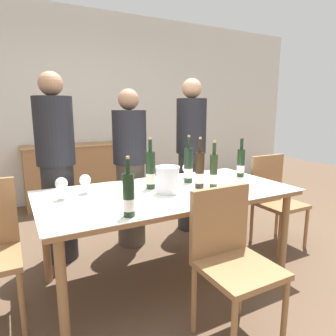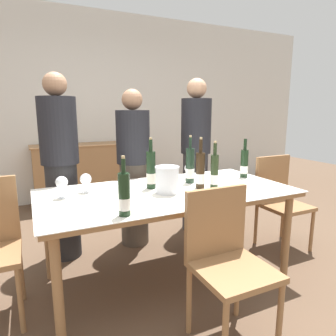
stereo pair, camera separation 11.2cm
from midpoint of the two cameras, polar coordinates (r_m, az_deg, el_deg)
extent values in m
plane|color=brown|center=(2.66, 1.28, -19.97)|extent=(12.00, 12.00, 0.00)
cube|color=silver|center=(4.80, -13.26, 11.20)|extent=(8.00, 0.10, 2.80)
cube|color=#996B42|center=(4.58, -13.75, -1.06)|extent=(1.58, 0.44, 0.86)
cube|color=#996B42|center=(4.51, -14.00, 4.38)|extent=(1.62, 0.46, 0.02)
cylinder|color=#996B42|center=(1.93, -18.59, -21.45)|extent=(0.06, 0.06, 0.70)
cylinder|color=#996B42|center=(2.71, 22.77, -11.92)|extent=(0.06, 0.06, 0.70)
cylinder|color=#996B42|center=(2.64, -20.77, -12.38)|extent=(0.06, 0.06, 0.70)
cylinder|color=#996B42|center=(3.25, 12.25, -7.41)|extent=(0.06, 0.06, 0.70)
cube|color=#996B42|center=(2.37, 1.36, -4.86)|extent=(1.93, 0.96, 0.04)
cube|color=white|center=(2.36, 1.36, -4.37)|extent=(1.96, 0.99, 0.01)
cylinder|color=silver|center=(2.27, 1.26, -2.26)|extent=(0.17, 0.17, 0.21)
cylinder|color=silver|center=(2.24, 1.27, 0.14)|extent=(0.18, 0.18, 0.01)
cylinder|color=black|center=(1.79, -6.57, -5.06)|extent=(0.07, 0.07, 0.26)
cylinder|color=white|center=(1.81, -6.53, -6.80)|extent=(0.07, 0.07, 0.07)
cylinder|color=black|center=(1.75, -6.69, 0.39)|extent=(0.03, 0.03, 0.09)
cylinder|color=tan|center=(1.74, -6.73, 2.06)|extent=(0.02, 0.02, 0.02)
cylinder|color=black|center=(2.89, 15.41, 0.82)|extent=(0.07, 0.07, 0.26)
cylinder|color=white|center=(2.90, 15.35, -0.29)|extent=(0.07, 0.07, 0.07)
cylinder|color=black|center=(2.87, 15.59, 4.37)|extent=(0.03, 0.03, 0.10)
cylinder|color=#332314|center=(2.42, 7.50, -0.50)|extent=(0.07, 0.07, 0.29)
cylinder|color=white|center=(2.43, 7.46, -1.97)|extent=(0.07, 0.07, 0.08)
cylinder|color=#332314|center=(2.38, 7.62, 4.16)|extent=(0.03, 0.03, 0.11)
cylinder|color=tan|center=(2.38, 7.66, 5.64)|extent=(0.02, 0.02, 0.02)
cylinder|color=#28381E|center=(2.42, 10.15, -0.73)|extent=(0.06, 0.06, 0.28)
cylinder|color=white|center=(2.43, 10.10, -2.13)|extent=(0.06, 0.06, 0.08)
cylinder|color=#28381E|center=(2.39, 10.30, 3.59)|extent=(0.03, 0.03, 0.09)
cylinder|color=tan|center=(2.38, 10.34, 4.87)|extent=(0.02, 0.02, 0.02)
cylinder|color=black|center=(2.39, -1.93, -0.41)|extent=(0.07, 0.07, 0.30)
cylinder|color=silver|center=(2.40, -1.92, -1.95)|extent=(0.07, 0.07, 0.08)
cylinder|color=black|center=(2.36, -1.96, 4.29)|extent=(0.03, 0.03, 0.10)
cylinder|color=tan|center=(2.35, -1.97, 5.65)|extent=(0.02, 0.02, 0.02)
cylinder|color=#1E3323|center=(2.59, 5.45, 0.45)|extent=(0.08, 0.08, 0.30)
cylinder|color=white|center=(2.60, 5.43, -0.98)|extent=(0.08, 0.08, 0.08)
cylinder|color=#1E3323|center=(2.56, 5.53, 4.80)|extent=(0.02, 0.02, 0.10)
cylinder|color=tan|center=(2.55, 5.56, 6.05)|extent=(0.02, 0.02, 0.02)
cylinder|color=white|center=(2.37, -13.98, -4.47)|extent=(0.07, 0.07, 0.00)
cylinder|color=white|center=(2.36, -14.02, -3.60)|extent=(0.01, 0.01, 0.07)
sphere|color=white|center=(2.35, -14.10, -2.07)|extent=(0.09, 0.09, 0.09)
cylinder|color=white|center=(2.74, 5.11, -2.07)|extent=(0.08, 0.08, 0.00)
cylinder|color=white|center=(2.74, 5.12, -1.33)|extent=(0.01, 0.01, 0.07)
sphere|color=white|center=(2.72, 5.15, -0.06)|extent=(0.08, 0.08, 0.08)
cylinder|color=white|center=(2.27, -18.09, -5.42)|extent=(0.06, 0.06, 0.00)
cylinder|color=white|center=(2.26, -18.15, -4.36)|extent=(0.01, 0.01, 0.08)
sphere|color=white|center=(2.24, -18.27, -2.59)|extent=(0.09, 0.09, 0.09)
cylinder|color=#996B42|center=(2.18, -24.88, -21.96)|extent=(0.03, 0.03, 0.44)
cylinder|color=#996B42|center=(2.50, -25.01, -17.45)|extent=(0.03, 0.03, 0.44)
cylinder|color=#996B42|center=(3.04, 22.17, -12.28)|extent=(0.03, 0.03, 0.41)
cylinder|color=#996B42|center=(3.30, 26.61, -10.73)|extent=(0.03, 0.03, 0.41)
cylinder|color=#996B42|center=(3.27, 17.36, -10.22)|extent=(0.03, 0.03, 0.41)
cylinder|color=#996B42|center=(3.52, 21.85, -8.98)|extent=(0.03, 0.03, 0.41)
cube|color=#996B42|center=(3.21, 22.29, -6.76)|extent=(0.42, 0.42, 0.04)
cube|color=#996B42|center=(3.27, 20.15, -1.79)|extent=(0.42, 0.04, 0.46)
cylinder|color=#996B42|center=(1.98, 22.19, -25.16)|extent=(0.03, 0.03, 0.45)
cylinder|color=#996B42|center=(2.01, 5.75, -23.68)|extent=(0.03, 0.03, 0.45)
cylinder|color=#996B42|center=(2.20, 14.63, -20.72)|extent=(0.03, 0.03, 0.45)
cube|color=#996B42|center=(1.85, 14.23, -18.51)|extent=(0.42, 0.42, 0.04)
cube|color=#996B42|center=(1.89, 10.82, -9.98)|extent=(0.42, 0.04, 0.43)
cylinder|color=#262628|center=(2.95, -18.21, -7.74)|extent=(0.28, 0.28, 0.89)
cylinder|color=black|center=(2.81, -19.14, 6.74)|extent=(0.33, 0.33, 0.59)
sphere|color=#A37556|center=(2.81, -19.67, 14.83)|extent=(0.20, 0.20, 0.20)
cylinder|color=#51473D|center=(3.10, -5.38, -6.73)|extent=(0.28, 0.28, 0.85)
cylinder|color=black|center=(2.96, -5.62, 5.92)|extent=(0.33, 0.33, 0.52)
sphere|color=#A37556|center=(2.95, -5.76, 12.86)|extent=(0.20, 0.20, 0.20)
cylinder|color=#2D2D33|center=(3.46, 6.07, -4.45)|extent=(0.28, 0.28, 0.89)
cylinder|color=black|center=(3.34, 6.33, 7.93)|extent=(0.33, 0.33, 0.59)
sphere|color=tan|center=(3.34, 6.49, 14.86)|extent=(0.21, 0.21, 0.21)
camera|label=1|loc=(0.06, -88.62, 0.27)|focal=32.00mm
camera|label=2|loc=(0.06, 91.38, -0.27)|focal=32.00mm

